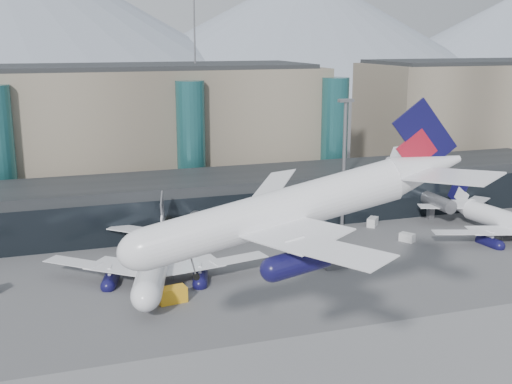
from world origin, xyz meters
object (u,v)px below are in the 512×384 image
Objects in this scene: lightmast_mid at (344,156)px; hero_jet at (307,195)px; veh_d at (373,222)px; veh_h at (172,295)px; veh_g at (407,237)px; jet_parked_right at (503,214)px; veh_c at (335,262)px; veh_b at (195,259)px; jet_parked_mid at (157,248)px.

hero_jet is (-31.24, -55.32, 7.42)m from lightmast_mid.
veh_h reaches higher than veh_d.
veh_g is (1.29, -11.03, -0.09)m from veh_d.
jet_parked_right is 8.74× the size of veh_c.
veh_c is (-37.99, -6.06, -3.16)m from jet_parked_right.
hero_jet is 60.87m from veh_g.
veh_b is at bearing 56.69° from veh_h.
lightmast_mid is 44.18m from jet_parked_mid.
veh_c is at bearing -118.34° from lightmast_mid.
veh_c reaches higher than veh_b.
lightmast_mid is 32.23m from jet_parked_right.
jet_parked_right is at bearing -80.28° from veh_b.
lightmast_mid is 6.45× the size of veh_c.
lightmast_mid is 20.17m from veh_g.
lightmast_mid is 0.68× the size of hero_jet.
jet_parked_mid is 47.53m from veh_g.
lightmast_mid is 9.44× the size of veh_g.
veh_b is at bearing -122.56° from veh_g.
veh_b is at bearing -49.11° from jet_parked_mid.
veh_c is at bearing 91.18° from jet_parked_right.
veh_b is 0.72× the size of veh_d.
jet_parked_right is 12.80× the size of veh_g.
hero_jet reaches higher than veh_c.
veh_d is at bearing 19.77° from veh_h.
lightmast_mid is 27.98m from veh_c.
hero_jet is 72.10m from jet_parked_right.
jet_parked_mid is at bearing 129.28° from veh_b.
hero_jet is at bearing 116.73° from jet_parked_right.
veh_c reaches higher than veh_d.
veh_b is (-59.54, 3.48, -3.62)m from jet_parked_right.
veh_b is 0.56× the size of veh_c.
veh_b is 16.52m from veh_h.
veh_b is (-33.23, -12.12, -13.78)m from lightmast_mid.
veh_c is at bearing -96.66° from veh_g.
veh_b is 40.39m from veh_g.
veh_h is at bearing 92.01° from jet_parked_right.
veh_b is 40.38m from veh_d.
lightmast_mid reaches higher than veh_g.
veh_g is (38.39, 42.29, -21.04)m from hero_jet.
veh_d is 1.13× the size of veh_g.
veh_b is (6.94, 3.42, -3.91)m from jet_parked_mid.
veh_g is 49.26m from veh_h.
jet_parked_mid is at bearing 167.30° from veh_c.
veh_c is at bearing 2.02° from veh_h.
jet_parked_mid is (-40.17, -15.53, -9.87)m from lightmast_mid.
hero_jet is at bearing -172.38° from veh_d.
veh_c is at bearing -87.45° from jet_parked_mid.
jet_parked_mid is at bearing -118.24° from veh_g.
hero_jet is 12.21× the size of veh_d.
veh_h is at bearing -164.69° from jet_parked_mid.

